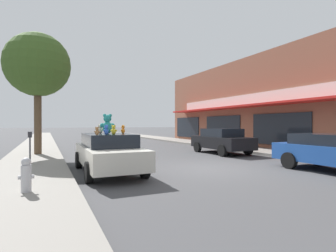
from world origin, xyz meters
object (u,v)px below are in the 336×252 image
teddy_bear_orange (123,130)px  teddy_bear_giant (107,124)px  plush_art_car (108,152)px  teddy_bear_green (114,129)px  parked_car_far_center (221,140)px  fire_hydrant (26,175)px  parking_meter (30,144)px  teddy_bear_cream (100,129)px  teddy_bear_blue (106,130)px  street_tree (38,65)px  teddy_bear_brown (97,131)px  teddy_bear_yellow (114,130)px

teddy_bear_orange → teddy_bear_giant: bearing=-63.0°
plush_art_car → teddy_bear_green: size_ratio=16.40×
teddy_bear_green → parked_car_far_center: bearing=-95.2°
fire_hydrant → parking_meter: bearing=91.7°
teddy_bear_green → fire_hydrant: (-2.75, -3.07, -0.96)m
teddy_bear_cream → teddy_bear_blue: (-0.03, -1.17, -0.01)m
street_tree → parked_car_far_center: bearing=-15.5°
teddy_bear_blue → teddy_bear_brown: bearing=-11.1°
parked_car_far_center → teddy_bear_yellow: bearing=-150.7°
teddy_bear_orange → street_tree: bearing=-110.3°
teddy_bear_giant → fire_hydrant: (-2.38, -2.43, -1.16)m
parked_car_far_center → plush_art_car: bearing=-156.0°
teddy_bear_cream → fire_hydrant: teddy_bear_cream is taller
teddy_bear_giant → teddy_bear_brown: bearing=67.4°
plush_art_car → teddy_bear_green: bearing=61.3°
teddy_bear_brown → teddy_bear_orange: teddy_bear_orange is taller
teddy_bear_brown → street_tree: (-1.78, 7.15, 3.28)m
teddy_bear_cream → teddy_bear_green: 0.71m
fire_hydrant → parking_meter: parking_meter is taller
plush_art_car → street_tree: street_tree is taller
teddy_bear_orange → teddy_bear_cream: bearing=-73.8°
plush_art_car → teddy_bear_giant: bearing=-126.0°
teddy_bear_yellow → street_tree: (-2.37, 6.82, 3.25)m
street_tree → teddy_bear_orange: bearing=-65.2°
teddy_bear_cream → fire_hydrant: (-2.17, -2.66, -0.99)m
teddy_bear_green → teddy_bear_cream: bearing=99.7°
teddy_bear_cream → parking_meter: 2.96m
teddy_bear_giant → teddy_bear_orange: (0.52, -0.17, -0.19)m
parking_meter → teddy_bear_yellow: bearing=-47.9°
plush_art_car → fire_hydrant: bearing=-133.7°
teddy_bear_green → fire_hydrant: 4.23m
plush_art_car → street_tree: size_ratio=0.75×
teddy_bear_blue → parking_meter: bearing=-94.8°
teddy_bear_brown → parking_meter: (-1.95, 3.14, -0.54)m
teddy_bear_green → teddy_bear_blue: 1.70m
plush_art_car → parked_car_far_center: size_ratio=1.17×
teddy_bear_blue → teddy_bear_cream: bearing=-134.1°
street_tree → parking_meter: street_tree is taller
teddy_bear_brown → fire_hydrant: size_ratio=0.33×
plush_art_car → fire_hydrant: (-2.41, -2.47, -0.19)m
teddy_bear_brown → teddy_bear_orange: bearing=-102.9°
plush_art_car → teddy_bear_green: 1.03m
teddy_bear_blue → street_tree: (-2.10, 6.95, 3.25)m
teddy_bear_cream → teddy_bear_orange: size_ratio=1.10×
teddy_bear_giant → parking_meter: teddy_bear_giant is taller
teddy_bear_cream → fire_hydrant: 3.57m
plush_art_car → parked_car_far_center: (7.35, 3.28, 0.03)m
street_tree → plush_art_car: bearing=-68.3°
plush_art_car → teddy_bear_brown: 1.53m
plush_art_car → teddy_bear_giant: teddy_bear_giant is taller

